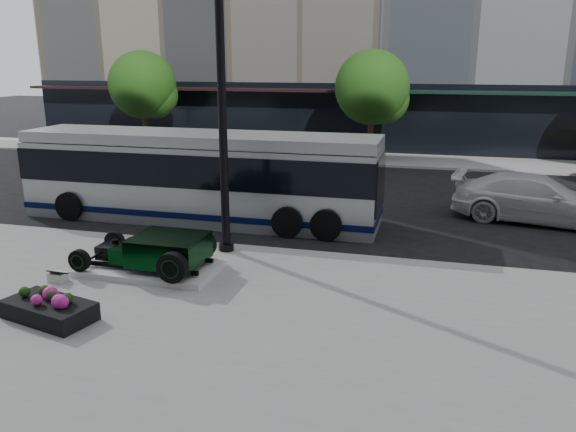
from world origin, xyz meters
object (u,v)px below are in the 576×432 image
(hot_rod, at_px, (161,250))
(transit_bus, at_px, (200,176))
(flower_planter, at_px, (49,309))
(lamppost, at_px, (223,124))
(white_sedan, at_px, (536,199))

(hot_rod, xyz_separation_m, transit_bus, (-1.22, 5.26, 0.79))
(flower_planter, distance_m, transit_bus, 8.31)
(lamppost, height_order, flower_planter, lamppost)
(transit_bus, bearing_deg, flower_planter, -88.47)
(hot_rod, relative_size, white_sedan, 0.60)
(hot_rod, xyz_separation_m, lamppost, (0.93, 2.01, 2.90))
(lamppost, distance_m, transit_bus, 4.43)
(hot_rod, xyz_separation_m, flower_planter, (-1.00, -2.97, -0.35))
(hot_rod, distance_m, lamppost, 3.65)
(lamppost, relative_size, transit_bus, 0.62)
(lamppost, distance_m, white_sedan, 10.89)
(flower_planter, height_order, transit_bus, transit_bus)
(hot_rod, bearing_deg, flower_planter, -108.68)
(transit_bus, height_order, white_sedan, transit_bus)
(flower_planter, relative_size, white_sedan, 0.38)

